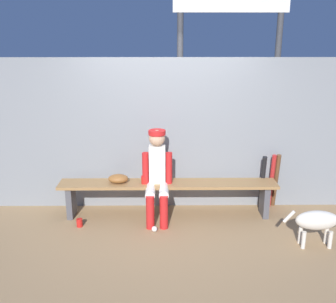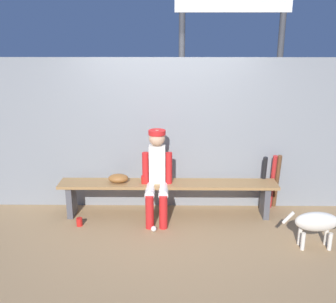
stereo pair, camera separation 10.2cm
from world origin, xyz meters
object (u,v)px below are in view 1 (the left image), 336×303
Objects in this scene: cup_on_ground at (80,223)px; bat_aluminum_red at (271,181)px; player_seated at (157,173)px; baseball_glove at (118,179)px; scoreboard at (234,20)px; cup_on_bench at (144,180)px; bat_aluminum_black at (262,183)px; dugout_bench at (168,189)px; dog at (322,220)px; baseball at (154,229)px; bat_wood_dark at (276,181)px.

bat_aluminum_red is at bearing 11.92° from cup_on_ground.
baseball_glove is at bearing 168.20° from player_seated.
cup_on_bench is at bearing -134.52° from scoreboard.
player_seated is 1.57m from bat_aluminum_black.
cup_on_bench is 0.03× the size of scoreboard.
dugout_bench reaches higher than cup_on_ground.
bat_aluminum_black is at bearing 113.98° from dog.
baseball is 3.45m from scoreboard.
dugout_bench is at bearing -171.77° from bat_aluminum_black.
baseball_glove is (-0.69, 0.00, 0.16)m from dugout_bench.
bat_aluminum_red is at bearing 16.24° from bat_aluminum_black.
dog reaches higher than cup_on_ground.
bat_aluminum_black is 0.99× the size of bat_aluminum_red.
cup_on_bench is (-1.84, -0.27, 0.13)m from bat_aluminum_red.
cup_on_bench reaches higher than dugout_bench.
bat_wood_dark reaches higher than baseball.
bat_aluminum_black is at bearing -75.12° from scoreboard.
player_seated reaches higher than baseball.
baseball_glove is 0.33× the size of dog.
dugout_bench is 0.36m from cup_on_bench.
scoreboard is at bearing 115.59° from bat_wood_dark.
bat_wood_dark reaches higher than bat_aluminum_black.
player_seated is at bearing 11.79° from cup_on_ground.
scoreboard reaches higher than bat_aluminum_red.
baseball is (-1.76, -0.75, -0.38)m from bat_wood_dark.
player_seated is at bearing 84.77° from baseball.
dog is (3.02, -0.52, 0.28)m from cup_on_ground.
baseball is at bearing -156.32° from bat_aluminum_black.
scoreboard is at bearing 38.25° from baseball_glove.
dugout_bench is 27.46× the size of cup_on_bench.
player_seated is 0.24m from cup_on_bench.
bat_aluminum_black is (2.05, 0.20, -0.14)m from baseball_glove.
bat_wood_dark is at bearing 12.52° from player_seated.
baseball is at bearing -110.66° from dugout_bench.
cup_on_ground is at bearing -160.87° from cup_on_bench.
cup_on_ground is 1.03m from cup_on_bench.
cup_on_ground reaches higher than baseball.
bat_aluminum_red reaches higher than cup_on_bench.
bat_aluminum_black is 0.23m from bat_wood_dark.
dog is at bearing -77.38° from bat_wood_dark.
bat_wood_dark reaches higher than cup_on_bench.
cup_on_bench is at bearing 155.97° from player_seated.
bat_aluminum_red is at bearing 23.08° from baseball.
dog is at bearing -18.69° from baseball_glove.
dog is at bearing -73.47° from bat_aluminum_red.
dog is at bearing -20.49° from player_seated.
bat_wood_dark is (1.58, 0.27, 0.02)m from dugout_bench.
baseball_glove is 0.34× the size of bat_aluminum_black.
dugout_bench is 0.71m from baseball_glove.
bat_wood_dark is at bearing 18.82° from bat_aluminum_black.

